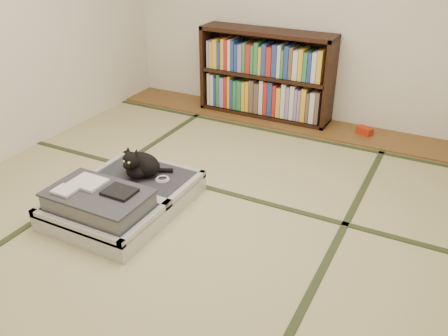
% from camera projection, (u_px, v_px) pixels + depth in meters
% --- Properties ---
extents(floor, '(4.50, 4.50, 0.00)m').
position_uv_depth(floor, '(196.00, 216.00, 3.47)').
color(floor, '#C8C285').
rests_on(floor, ground).
extents(wood_strip, '(4.00, 0.50, 0.02)m').
position_uv_depth(wood_strip, '(291.00, 122.00, 5.04)').
color(wood_strip, brown).
rests_on(wood_strip, ground).
extents(red_item, '(0.17, 0.14, 0.07)m').
position_uv_depth(red_item, '(365.00, 131.00, 4.73)').
color(red_item, '#AF250E').
rests_on(red_item, wood_strip).
extents(room_shell, '(4.50, 4.50, 4.50)m').
position_uv_depth(room_shell, '(189.00, 9.00, 2.79)').
color(room_shell, white).
rests_on(room_shell, ground).
extents(tatami_borders, '(4.00, 4.50, 0.01)m').
position_uv_depth(tatami_borders, '(227.00, 186.00, 3.86)').
color(tatami_borders, '#2D381E').
rests_on(tatami_borders, ground).
extents(bookcase, '(1.43, 0.33, 0.92)m').
position_uv_depth(bookcase, '(266.00, 76.00, 5.02)').
color(bookcase, black).
rests_on(bookcase, wood_strip).
extents(suitcase, '(0.80, 1.06, 0.31)m').
position_uv_depth(suitcase, '(120.00, 199.00, 3.48)').
color(suitcase, silver).
rests_on(suitcase, floor).
extents(cat, '(0.35, 0.36, 0.29)m').
position_uv_depth(cat, '(140.00, 165.00, 3.64)').
color(cat, black).
rests_on(cat, suitcase).
extents(cable_coil, '(0.11, 0.11, 0.03)m').
position_uv_depth(cable_coil, '(162.00, 179.00, 3.64)').
color(cable_coil, white).
rests_on(cable_coil, suitcase).
extents(hanger, '(0.42, 0.23, 0.01)m').
position_uv_depth(hanger, '(182.00, 181.00, 3.92)').
color(hanger, black).
rests_on(hanger, floor).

